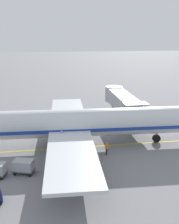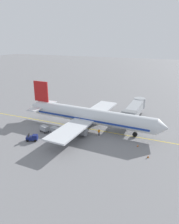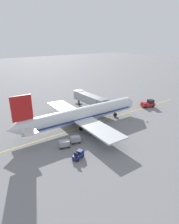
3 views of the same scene
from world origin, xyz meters
TOP-DOWN VIEW (x-y plane):
  - ground_plane at (0.00, 0.00)m, footprint 400.00×400.00m
  - gate_lead_in_line at (0.00, 0.00)m, footprint 0.24×80.00m
  - parked_airliner at (-0.65, -0.95)m, footprint 30.20×37.31m
  - jet_bridge at (-9.79, 8.21)m, footprint 15.51×3.50m
  - baggage_tug_lead at (11.00, -9.80)m, footprint 2.06×2.77m
  - baggage_cart_front at (5.83, -7.16)m, footprint 1.90×2.97m
  - baggage_cart_second_in_train at (6.05, -10.05)m, footprint 1.90×2.97m
  - ground_crew_wing_walker at (2.70, 2.73)m, footprint 0.62×0.52m
  - ground_crew_loader at (3.76, -2.23)m, footprint 0.73×0.26m
  - safety_cone_nose_left at (8.04, 14.83)m, footprint 0.36×0.36m
  - safety_cone_nose_right at (4.41, 12.11)m, footprint 0.36×0.36m

SIDE VIEW (x-z plane):
  - ground_plane at x=0.00m, z-range 0.00..0.00m
  - gate_lead_in_line at x=0.00m, z-range 0.00..0.01m
  - safety_cone_nose_left at x=8.04m, z-range -0.01..0.58m
  - safety_cone_nose_right at x=4.41m, z-range -0.01..0.58m
  - baggage_tug_lead at x=11.00m, z-range -0.10..1.52m
  - baggage_cart_front at x=5.83m, z-range 0.16..1.74m
  - baggage_cart_second_in_train at x=6.05m, z-range 0.16..1.74m
  - ground_crew_wing_walker at x=2.70m, z-range 0.11..1.80m
  - ground_crew_loader at x=3.76m, z-range 0.11..1.80m
  - parked_airliner at x=-0.65m, z-range -2.13..8.50m
  - jet_bridge at x=-9.79m, z-range 0.97..5.95m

